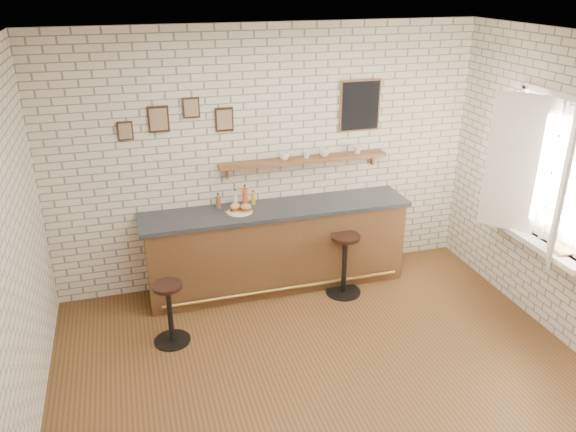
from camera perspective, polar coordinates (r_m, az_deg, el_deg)
The scene contains 21 objects.
ground at distance 5.51m, azimuth 3.73°, elevation -15.56°, with size 5.00×5.00×0.00m, color brown.
bar_counter at distance 6.61m, azimuth -1.12°, elevation -3.16°, with size 3.10×0.65×1.01m.
sandwich_plate at distance 6.29m, azimuth -4.92°, elevation 0.44°, with size 0.28×0.28×0.01m, color white.
ciabatta_sandwich at distance 6.27m, azimuth -4.84°, elevation 0.85°, with size 0.27×0.19×0.08m.
potato_chips at distance 6.28m, azimuth -5.14°, elevation 0.46°, with size 0.26×0.17×0.00m.
bitters_bottle_brown at distance 6.40m, azimuth -7.09°, elevation 1.42°, with size 0.06×0.06×0.18m.
bitters_bottle_white at distance 6.43m, azimuth -5.38°, elevation 1.68°, with size 0.05×0.05×0.20m.
bitters_bottle_amber at distance 6.44m, azimuth -4.39°, elevation 1.94°, with size 0.06×0.06×0.25m.
condiment_bottle_yellow at distance 6.47m, azimuth -3.56°, elevation 1.79°, with size 0.05×0.05×0.17m.
bar_stool_left at distance 5.81m, azimuth -11.93°, elevation -9.47°, with size 0.37×0.37×0.67m.
bar_stool_right at distance 6.52m, azimuth 5.76°, elevation -4.72°, with size 0.41×0.41×0.75m.
wall_shelf at distance 6.52m, azimuth 1.67°, elevation 5.71°, with size 2.00×0.18×0.18m.
shelf_cup_a at distance 6.43m, azimuth -0.41°, elevation 6.09°, with size 0.12×0.12×0.09m, color white.
shelf_cup_b at distance 6.51m, azimuth 1.88°, elevation 6.27°, with size 0.09×0.09×0.09m, color white.
shelf_cup_c at distance 6.58m, azimuth 3.69°, elevation 6.46°, with size 0.12×0.12×0.10m, color white.
shelf_cup_d at distance 6.73m, azimuth 7.06°, elevation 6.71°, with size 0.10×0.10×0.10m, color white.
back_wall_decor at distance 6.39m, azimuth -0.00°, elevation 10.63°, with size 2.96×0.02×0.56m.
window_sill at distance 6.37m, azimuth 23.72°, elevation -2.40°, with size 0.20×1.35×0.06m.
casement_window at distance 6.08m, azimuth 24.54°, elevation 3.92°, with size 0.40×1.30×1.56m.
book_lower at distance 6.15m, azimuth 25.29°, elevation -3.20°, with size 0.16×0.21×0.02m, color tan.
book_upper at distance 6.14m, azimuth 25.37°, elevation -3.07°, with size 0.18×0.25×0.02m, color tan.
Camera 1 is at (-1.55, -4.00, 3.47)m, focal length 35.00 mm.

